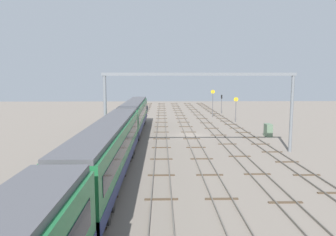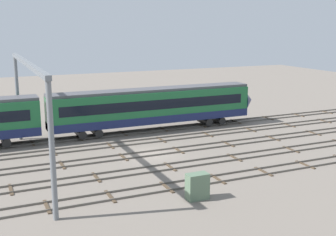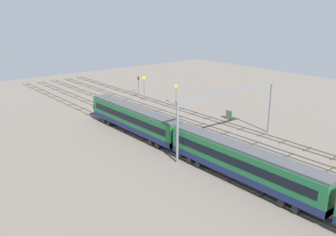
{
  "view_description": "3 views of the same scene",
  "coord_description": "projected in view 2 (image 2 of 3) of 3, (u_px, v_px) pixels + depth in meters",
  "views": [
    {
      "loc": [
        -47.29,
        4.29,
        8.65
      ],
      "look_at": [
        3.91,
        3.25,
        2.17
      ],
      "focal_mm": 34.0,
      "sensor_mm": 36.0,
      "label": 1
    },
    {
      "loc": [
        -14.85,
        -37.27,
        12.21
      ],
      "look_at": [
        2.63,
        2.08,
        2.88
      ],
      "focal_mm": 46.66,
      "sensor_mm": 36.0,
      "label": 2
    },
    {
      "loc": [
        -48.44,
        42.65,
        21.48
      ],
      "look_at": [
        2.57,
        1.65,
        1.88
      ],
      "focal_mm": 39.12,
      "sensor_mm": 36.0,
      "label": 3
    }
  ],
  "objects": [
    {
      "name": "ground_plane",
      "position": [
        152.0,
        154.0,
        41.76
      ],
      "size": [
        140.68,
        140.68,
        0.0
      ],
      "primitive_type": "plane",
      "color": "slate"
    },
    {
      "name": "track_near_foreground",
      "position": [
        193.0,
        183.0,
        34.02
      ],
      "size": [
        124.68,
        2.4,
        0.16
      ],
      "color": "#59544C",
      "rests_on": "ground"
    },
    {
      "name": "track_second_near",
      "position": [
        170.0,
        166.0,
        37.88
      ],
      "size": [
        124.68,
        2.4,
        0.16
      ],
      "color": "#59544C",
      "rests_on": "ground"
    },
    {
      "name": "track_middle",
      "position": [
        152.0,
        153.0,
        41.75
      ],
      "size": [
        124.68,
        2.4,
        0.16
      ],
      "color": "#59544C",
      "rests_on": "ground"
    },
    {
      "name": "track_second_far",
      "position": [
        136.0,
        142.0,
        45.61
      ],
      "size": [
        124.68,
        2.4,
        0.16
      ],
      "color": "#59544C",
      "rests_on": "ground"
    },
    {
      "name": "track_with_train",
      "position": [
        123.0,
        133.0,
        49.47
      ],
      "size": [
        124.68,
        2.4,
        0.16
      ],
      "color": "#59544C",
      "rests_on": "ground"
    },
    {
      "name": "overhead_gantry",
      "position": [
        28.0,
        87.0,
        35.91
      ],
      "size": [
        0.4,
        22.17,
        9.24
      ],
      "color": "slate",
      "rests_on": "ground"
    },
    {
      "name": "relay_cabinet",
      "position": [
        197.0,
        186.0,
        30.84
      ],
      "size": [
        1.58,
        0.88,
        1.89
      ],
      "color": "#597259",
      "rests_on": "ground"
    }
  ]
}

